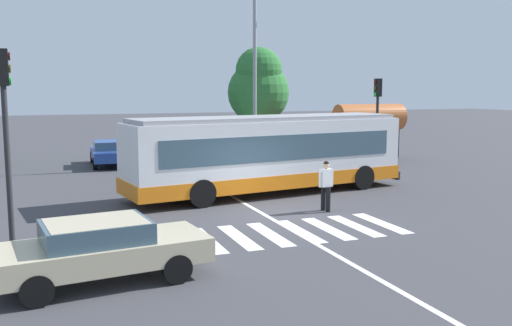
% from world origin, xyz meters
% --- Properties ---
extents(ground_plane, '(160.00, 160.00, 0.00)m').
position_xyz_m(ground_plane, '(0.00, 0.00, 0.00)').
color(ground_plane, '#3D3D42').
extents(city_transit_bus, '(11.78, 4.29, 3.06)m').
position_xyz_m(city_transit_bus, '(1.15, 3.61, 1.59)').
color(city_transit_bus, black).
rests_on(city_transit_bus, ground_plane).
extents(pedestrian_crossing_street, '(0.57, 0.43, 1.72)m').
position_xyz_m(pedestrian_crossing_street, '(1.72, -0.13, 0.97)').
color(pedestrian_crossing_street, black).
rests_on(pedestrian_crossing_street, ground_plane).
extents(foreground_sedan, '(4.69, 2.36, 1.35)m').
position_xyz_m(foreground_sedan, '(-6.07, -4.67, 0.77)').
color(foreground_sedan, black).
rests_on(foreground_sedan, ground_plane).
extents(parked_car_blue, '(1.97, 4.55, 1.35)m').
position_xyz_m(parked_car_blue, '(-3.84, 14.16, 0.77)').
color(parked_car_blue, black).
rests_on(parked_car_blue, ground_plane).
extents(parked_car_silver, '(1.88, 4.51, 1.35)m').
position_xyz_m(parked_car_silver, '(-1.17, 14.13, 0.77)').
color(parked_car_silver, black).
rests_on(parked_car_silver, ground_plane).
extents(parked_car_black, '(1.95, 4.54, 1.35)m').
position_xyz_m(parked_car_black, '(1.59, 14.52, 0.77)').
color(parked_car_black, black).
rests_on(parked_car_black, ground_plane).
extents(parked_car_white, '(2.06, 4.59, 1.35)m').
position_xyz_m(parked_car_white, '(4.44, 14.54, 0.77)').
color(parked_car_white, black).
rests_on(parked_car_white, ground_plane).
extents(parked_car_red, '(2.11, 4.61, 1.35)m').
position_xyz_m(parked_car_red, '(7.04, 14.51, 0.77)').
color(parked_car_red, black).
rests_on(parked_car_red, ground_plane).
extents(traffic_light_near_corner, '(0.33, 0.32, 5.07)m').
position_xyz_m(traffic_light_near_corner, '(-7.94, -1.48, 3.38)').
color(traffic_light_near_corner, '#28282B').
rests_on(traffic_light_near_corner, ground_plane).
extents(traffic_light_far_corner, '(0.33, 0.32, 4.64)m').
position_xyz_m(traffic_light_far_corner, '(8.68, 7.59, 3.11)').
color(traffic_light_far_corner, '#28282B').
rests_on(traffic_light_far_corner, ground_plane).
extents(bus_stop_shelter, '(4.23, 1.54, 3.25)m').
position_xyz_m(bus_stop_shelter, '(10.78, 11.64, 2.42)').
color(bus_stop_shelter, '#28282B').
rests_on(bus_stop_shelter, ground_plane).
extents(twin_arm_street_lamp, '(4.85, 0.32, 9.53)m').
position_xyz_m(twin_arm_street_lamp, '(3.71, 11.92, 5.84)').
color(twin_arm_street_lamp, '#939399').
rests_on(twin_arm_street_lamp, ground_plane).
extents(background_tree_right, '(4.04, 4.04, 6.82)m').
position_xyz_m(background_tree_right, '(6.11, 17.58, 4.30)').
color(background_tree_right, brown).
rests_on(background_tree_right, ground_plane).
extents(crosswalk_painted_stripes, '(6.95, 2.78, 0.01)m').
position_xyz_m(crosswalk_painted_stripes, '(-0.72, -2.26, 0.00)').
color(crosswalk_painted_stripes, silver).
rests_on(crosswalk_painted_stripes, ground_plane).
extents(lane_center_line, '(0.16, 24.00, 0.01)m').
position_xyz_m(lane_center_line, '(-0.41, 2.00, 0.00)').
color(lane_center_line, silver).
rests_on(lane_center_line, ground_plane).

